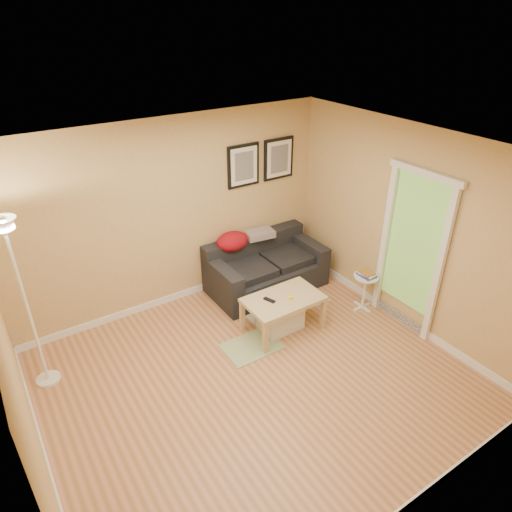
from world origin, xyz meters
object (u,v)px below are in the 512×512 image
at_px(book_stack, 367,273).
at_px(coffee_table, 283,314).
at_px(storage_bin, 280,317).
at_px(side_table, 364,292).
at_px(sofa, 267,266).
at_px(floor_lamp, 28,311).

bearing_deg(book_stack, coffee_table, 160.44).
xyz_separation_m(storage_bin, side_table, (1.24, -0.27, 0.09)).
distance_m(sofa, floor_lamp, 3.25).
distance_m(sofa, book_stack, 1.46).
xyz_separation_m(storage_bin, book_stack, (1.24, -0.27, 0.39)).
relative_size(sofa, coffee_table, 1.72).
relative_size(sofa, storage_bin, 3.10).
bearing_deg(sofa, book_stack, -54.56).
distance_m(side_table, book_stack, 0.30).
relative_size(coffee_table, side_table, 1.89).
relative_size(storage_bin, book_stack, 2.37).
xyz_separation_m(coffee_table, side_table, (1.23, -0.23, 0.01)).
distance_m(side_table, floor_lamp, 4.19).
bearing_deg(coffee_table, floor_lamp, 162.12).
height_order(book_stack, floor_lamp, floor_lamp).
bearing_deg(book_stack, side_table, -176.25).
distance_m(storage_bin, floor_lamp, 2.97).
distance_m(sofa, coffee_table, 1.04).
xyz_separation_m(coffee_table, book_stack, (1.24, -0.23, 0.31)).
height_order(coffee_table, floor_lamp, floor_lamp).
xyz_separation_m(coffee_table, storage_bin, (-0.01, 0.04, -0.08)).
xyz_separation_m(coffee_table, floor_lamp, (-2.79, 0.71, 0.71)).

